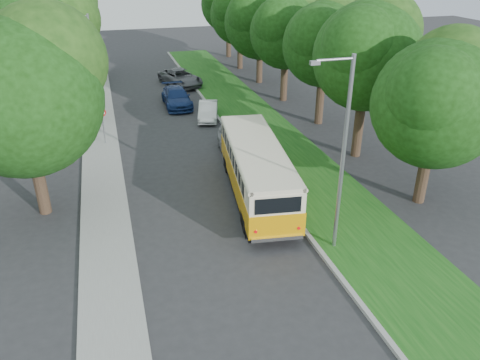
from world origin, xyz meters
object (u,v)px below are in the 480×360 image
object	(u,v)px
car_white	(208,111)
car_grey	(180,77)
car_blue	(177,97)
vintage_bus	(256,172)
car_silver	(234,142)
lamppost_far	(93,67)
lamppost_near	(342,152)

from	to	relation	value
car_white	car_grey	size ratio (longest dim) A/B	0.72
car_white	car_blue	bearing A→B (deg)	129.23
vintage_bus	car_white	size ratio (longest dim) A/B	2.53
car_silver	car_grey	bearing A→B (deg)	99.76
car_silver	car_blue	bearing A→B (deg)	107.89
car_blue	car_grey	xyz separation A→B (m)	(1.35, 6.13, 0.01)
car_silver	car_grey	xyz separation A→B (m)	(-0.44, 16.65, -0.04)
car_grey	car_blue	bearing A→B (deg)	-119.91
lamppost_far	car_grey	size ratio (longest dim) A/B	1.43
lamppost_near	car_blue	distance (m)	21.85
car_white	lamppost_near	bearing A→B (deg)	-70.77
lamppost_near	car_white	world-z (taller)	lamppost_near
car_silver	car_blue	distance (m)	10.68
vintage_bus	car_grey	bearing A→B (deg)	97.46
car_blue	car_grey	size ratio (longest dim) A/B	0.94
vintage_bus	car_silver	distance (m)	5.71
car_silver	lamppost_far	bearing A→B (deg)	143.28
vintage_bus	car_blue	xyz separation A→B (m)	(-1.33, 16.18, -0.70)
lamppost_near	car_white	xyz separation A→B (m)	(-1.30, 17.57, -3.75)
lamppost_far	car_white	bearing A→B (deg)	-6.94
lamppost_far	lamppost_near	bearing A→B (deg)	-64.29
car_silver	car_white	world-z (taller)	car_silver
car_blue	lamppost_far	bearing A→B (deg)	-153.97
lamppost_near	car_grey	bearing A→B (deg)	93.42
vintage_bus	car_white	xyz separation A→B (m)	(0.36, 12.42, -0.79)
car_silver	car_white	xyz separation A→B (m)	(-0.09, 6.77, -0.15)
car_silver	car_grey	world-z (taller)	car_silver
vintage_bus	car_grey	size ratio (longest dim) A/B	1.82
vintage_bus	lamppost_near	bearing A→B (deg)	-64.67
lamppost_near	vintage_bus	xyz separation A→B (m)	(-1.66, 5.15, -2.96)
lamppost_far	vintage_bus	world-z (taller)	lamppost_far
car_white	lamppost_far	bearing A→B (deg)	-171.94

